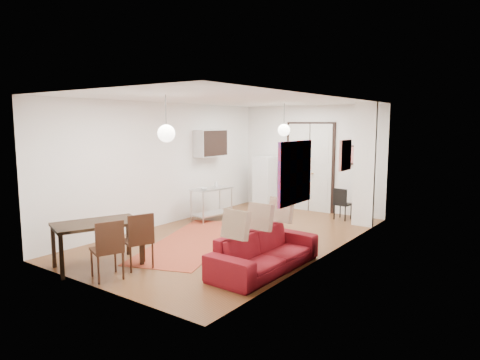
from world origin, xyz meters
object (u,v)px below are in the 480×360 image
Objects in this scene: dining_chair_near at (141,234)px; dining_chair_far at (111,243)px; coffee_table at (262,231)px; sofa at (265,251)px; dining_table at (97,227)px; black_side_chair at (344,201)px; fridge at (264,182)px; kitchen_counter at (212,200)px.

dining_chair_far is at bearing 21.28° from dining_chair_near.
coffee_table is 0.97× the size of dining_chair_far.
dining_chair_near is (-1.81, -1.06, 0.23)m from sofa.
dining_table is at bearing 123.33° from sofa.
black_side_chair is at bearing -171.80° from dining_chair_far.
fridge is 1.54× the size of dining_chair_near.
fridge is at bearing 33.94° from sofa.
dining_table is (0.48, -6.03, -0.05)m from fridge.
coffee_table is at bearing 35.81° from sofa.
fridge reaches higher than kitchen_counter.
dining_table is 0.64m from dining_chair_far.
sofa is 2.30× the size of dining_chair_near.
dining_chair_near and dining_chair_far have the same top height.
black_side_chair reaches higher than coffee_table.
fridge is at bearing -147.82° from dining_chair_near.
fridge is 2.50m from black_side_chair.
sofa is 2.86m from dining_table.
black_side_chair is (-0.40, 4.39, 0.15)m from sofa.
dining_table is 1.96× the size of black_side_chair.
dining_table is 0.76m from dining_chair_near.
kitchen_counter reaches higher than coffee_table.
sofa is 2.72× the size of black_side_chair.
sofa is 1.39m from coffee_table.
dining_chair_near is at bearing 36.57° from dining_table.
sofa is 4.41m from black_side_chair.
dining_chair_near reaches higher than sofa.
dining_chair_far is (1.08, -6.20, -0.18)m from fridge.
dining_chair_far is (0.60, -0.17, -0.13)m from dining_table.
coffee_table is 0.82× the size of kitchen_counter.
fridge reaches higher than black_side_chair.
coffee_table is 0.97× the size of dining_chair_near.
dining_chair_near is (-1.03, -2.20, 0.24)m from coffee_table.
dining_table is at bearing -72.18° from kitchen_counter.
fridge reaches higher than dining_table.
dining_table is at bearing -32.16° from dining_chair_near.
black_side_chair is at bearing 83.33° from coffee_table.
coffee_table is 3.13m from dining_table.
dining_chair_near is (1.27, -3.42, 0.04)m from kitchen_counter.
dining_table is 1.66× the size of dining_chair_near.
dining_chair_near is 0.62m from dining_chair_far.
dining_table is (0.67, -3.87, 0.18)m from kitchen_counter.
black_side_chair reaches higher than dining_table.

